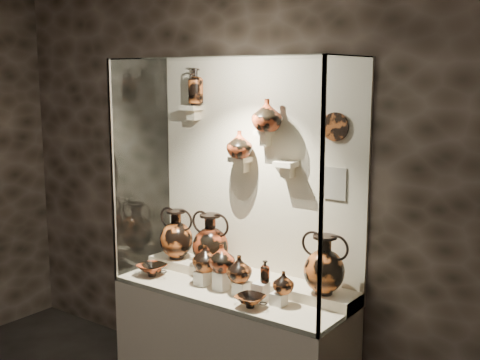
% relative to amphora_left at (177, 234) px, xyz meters
% --- Properties ---
extents(wall_back, '(5.00, 0.02, 3.20)m').
position_rel_amphora_left_xyz_m(wall_back, '(0.63, 0.18, 0.51)').
color(wall_back, '#2D241C').
rests_on(wall_back, ground).
extents(plinth, '(1.70, 0.60, 0.80)m').
position_rel_amphora_left_xyz_m(plinth, '(0.63, -0.14, -0.69)').
color(plinth, beige).
rests_on(plinth, floor).
extents(front_tier, '(1.68, 0.58, 0.03)m').
position_rel_amphora_left_xyz_m(front_tier, '(0.63, -0.14, -0.28)').
color(front_tier, beige).
rests_on(front_tier, plinth).
extents(rear_tier, '(1.70, 0.25, 0.10)m').
position_rel_amphora_left_xyz_m(rear_tier, '(0.63, 0.04, -0.24)').
color(rear_tier, beige).
rests_on(rear_tier, plinth).
extents(back_panel, '(1.70, 0.03, 1.60)m').
position_rel_amphora_left_xyz_m(back_panel, '(0.63, 0.18, 0.51)').
color(back_panel, beige).
rests_on(back_panel, plinth).
extents(glass_front, '(1.70, 0.01, 1.60)m').
position_rel_amphora_left_xyz_m(glass_front, '(0.63, -0.43, 0.51)').
color(glass_front, white).
rests_on(glass_front, plinth).
extents(glass_left, '(0.01, 0.60, 1.60)m').
position_rel_amphora_left_xyz_m(glass_left, '(-0.22, -0.14, 0.51)').
color(glass_left, white).
rests_on(glass_left, plinth).
extents(glass_right, '(0.01, 0.60, 1.60)m').
position_rel_amphora_left_xyz_m(glass_right, '(1.48, -0.14, 0.51)').
color(glass_right, white).
rests_on(glass_right, plinth).
extents(glass_top, '(1.70, 0.60, 0.01)m').
position_rel_amphora_left_xyz_m(glass_top, '(0.63, -0.14, 1.31)').
color(glass_top, white).
rests_on(glass_top, back_panel).
extents(frame_post_left, '(0.02, 0.02, 1.60)m').
position_rel_amphora_left_xyz_m(frame_post_left, '(-0.21, -0.43, 0.51)').
color(frame_post_left, gray).
rests_on(frame_post_left, plinth).
extents(frame_post_right, '(0.02, 0.02, 1.60)m').
position_rel_amphora_left_xyz_m(frame_post_right, '(1.47, -0.43, 0.51)').
color(frame_post_right, gray).
rests_on(frame_post_right, plinth).
extents(pedestal_a, '(0.09, 0.09, 0.10)m').
position_rel_amphora_left_xyz_m(pedestal_a, '(0.41, -0.19, -0.21)').
color(pedestal_a, silver).
rests_on(pedestal_a, front_tier).
extents(pedestal_b, '(0.09, 0.09, 0.13)m').
position_rel_amphora_left_xyz_m(pedestal_b, '(0.58, -0.19, -0.20)').
color(pedestal_b, silver).
rests_on(pedestal_b, front_tier).
extents(pedestal_c, '(0.09, 0.09, 0.09)m').
position_rel_amphora_left_xyz_m(pedestal_c, '(0.75, -0.19, -0.22)').
color(pedestal_c, silver).
rests_on(pedestal_c, front_tier).
extents(pedestal_d, '(0.09, 0.09, 0.12)m').
position_rel_amphora_left_xyz_m(pedestal_d, '(0.91, -0.19, -0.20)').
color(pedestal_d, silver).
rests_on(pedestal_d, front_tier).
extents(pedestal_e, '(0.09, 0.09, 0.08)m').
position_rel_amphora_left_xyz_m(pedestal_e, '(1.05, -0.19, -0.22)').
color(pedestal_e, silver).
rests_on(pedestal_e, front_tier).
extents(bracket_ul, '(0.14, 0.12, 0.04)m').
position_rel_amphora_left_xyz_m(bracket_ul, '(0.08, 0.10, 0.96)').
color(bracket_ul, beige).
rests_on(bracket_ul, back_panel).
extents(bracket_ca, '(0.14, 0.12, 0.04)m').
position_rel_amphora_left_xyz_m(bracket_ca, '(0.53, 0.10, 0.61)').
color(bracket_ca, beige).
rests_on(bracket_ca, back_panel).
extents(bracket_cb, '(0.10, 0.12, 0.04)m').
position_rel_amphora_left_xyz_m(bracket_cb, '(0.73, 0.10, 0.81)').
color(bracket_cb, beige).
rests_on(bracket_cb, back_panel).
extents(bracket_cc, '(0.14, 0.12, 0.04)m').
position_rel_amphora_left_xyz_m(bracket_cc, '(0.91, 0.10, 0.61)').
color(bracket_cc, beige).
rests_on(bracket_cc, back_panel).
extents(amphora_left, '(0.32, 0.32, 0.38)m').
position_rel_amphora_left_xyz_m(amphora_left, '(0.00, 0.00, 0.00)').
color(amphora_left, '#AE5221').
rests_on(amphora_left, rear_tier).
extents(amphora_mid, '(0.39, 0.39, 0.40)m').
position_rel_amphora_left_xyz_m(amphora_mid, '(0.34, -0.01, 0.01)').
color(amphora_mid, '#96381A').
rests_on(amphora_mid, rear_tier).
extents(amphora_right, '(0.41, 0.41, 0.39)m').
position_rel_amphora_left_xyz_m(amphora_right, '(1.27, -0.00, 0.00)').
color(amphora_right, '#AE5221').
rests_on(amphora_right, rear_tier).
extents(jug_a, '(0.23, 0.23, 0.19)m').
position_rel_amphora_left_xyz_m(jug_a, '(0.43, -0.17, -0.07)').
color(jug_a, '#AE5221').
rests_on(jug_a, pedestal_a).
extents(jug_b, '(0.20, 0.20, 0.19)m').
position_rel_amphora_left_xyz_m(jug_b, '(0.58, -0.18, -0.04)').
color(jug_b, '#96381A').
rests_on(jug_b, pedestal_b).
extents(jug_c, '(0.23, 0.23, 0.18)m').
position_rel_amphora_left_xyz_m(jug_c, '(0.73, -0.18, -0.08)').
color(jug_c, '#AE5221').
rests_on(jug_c, pedestal_c).
extents(jug_e, '(0.18, 0.18, 0.14)m').
position_rel_amphora_left_xyz_m(jug_e, '(1.07, -0.17, -0.11)').
color(jug_e, '#AE5221').
rests_on(jug_e, pedestal_e).
extents(lekythos_small, '(0.08, 0.08, 0.17)m').
position_rel_amphora_left_xyz_m(lekythos_small, '(0.93, -0.17, -0.06)').
color(lekythos_small, '#96381A').
rests_on(lekythos_small, pedestal_d).
extents(kylix_left, '(0.31, 0.28, 0.11)m').
position_rel_amphora_left_xyz_m(kylix_left, '(-0.01, -0.26, -0.21)').
color(kylix_left, '#96381A').
rests_on(kylix_left, front_tier).
extents(kylix_right, '(0.28, 0.26, 0.09)m').
position_rel_amphora_left_xyz_m(kylix_right, '(0.92, -0.33, -0.21)').
color(kylix_right, '#AE5221').
rests_on(kylix_right, front_tier).
extents(lekythos_tall, '(0.14, 0.14, 0.30)m').
position_rel_amphora_left_xyz_m(lekythos_tall, '(0.14, 0.09, 1.13)').
color(lekythos_tall, '#AE5221').
rests_on(lekythos_tall, bracket_ul).
extents(ovoid_vase_a, '(0.22, 0.22, 0.19)m').
position_rel_amphora_left_xyz_m(ovoid_vase_a, '(0.55, 0.06, 0.72)').
color(ovoid_vase_a, '#96381A').
rests_on(ovoid_vase_a, bracket_ca).
extents(ovoid_vase_b, '(0.24, 0.24, 0.22)m').
position_rel_amphora_left_xyz_m(ovoid_vase_b, '(0.79, 0.05, 0.93)').
color(ovoid_vase_b, '#96381A').
rests_on(ovoid_vase_b, bracket_cb).
extents(wall_plate, '(0.18, 0.02, 0.18)m').
position_rel_amphora_left_xyz_m(wall_plate, '(1.24, 0.15, 0.87)').
color(wall_plate, brown).
rests_on(wall_plate, back_panel).
extents(info_placard, '(0.16, 0.01, 0.21)m').
position_rel_amphora_left_xyz_m(info_placard, '(1.25, 0.16, 0.50)').
color(info_placard, beige).
rests_on(info_placard, back_panel).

